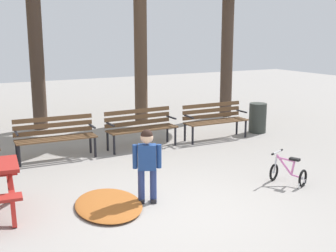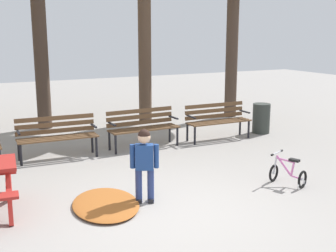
# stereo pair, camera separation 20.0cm
# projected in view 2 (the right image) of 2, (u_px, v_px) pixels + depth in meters

# --- Properties ---
(ground) EXTENTS (36.00, 36.00, 0.00)m
(ground) POSITION_uv_depth(u_px,v_px,m) (165.00, 213.00, 6.29)
(ground) COLOR gray
(park_bench_left) EXTENTS (1.62, 0.52, 0.85)m
(park_bench_left) POSITION_uv_depth(u_px,v_px,m) (57.00, 134.00, 8.91)
(park_bench_left) COLOR brown
(park_bench_left) RESTS_ON ground
(park_bench_right) EXTENTS (1.62, 0.51, 0.85)m
(park_bench_right) POSITION_uv_depth(u_px,v_px,m) (142.00, 125.00, 9.74)
(park_bench_right) COLOR brown
(park_bench_right) RESTS_ON ground
(park_bench_far_right) EXTENTS (1.61, 0.47, 0.85)m
(park_bench_far_right) POSITION_uv_depth(u_px,v_px,m) (217.00, 118.00, 10.49)
(park_bench_far_right) COLOR brown
(park_bench_far_right) RESTS_ON ground
(child_standing) EXTENTS (0.40, 0.26, 1.14)m
(child_standing) POSITION_uv_depth(u_px,v_px,m) (144.00, 159.00, 6.55)
(child_standing) COLOR navy
(child_standing) RESTS_ON ground
(kids_bicycle) EXTENTS (0.53, 0.63, 0.54)m
(kids_bicycle) POSITION_uv_depth(u_px,v_px,m) (288.00, 173.00, 7.40)
(kids_bicycle) COLOR black
(kids_bicycle) RESTS_ON ground
(leaf_pile) EXTENTS (1.21, 1.55, 0.07)m
(leaf_pile) POSITION_uv_depth(u_px,v_px,m) (106.00, 204.00, 6.51)
(leaf_pile) COLOR #9E5623
(leaf_pile) RESTS_ON ground
(trash_bin) EXTENTS (0.44, 0.44, 0.75)m
(trash_bin) POSITION_uv_depth(u_px,v_px,m) (261.00, 118.00, 11.15)
(trash_bin) COLOR #2D332D
(trash_bin) RESTS_ON ground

